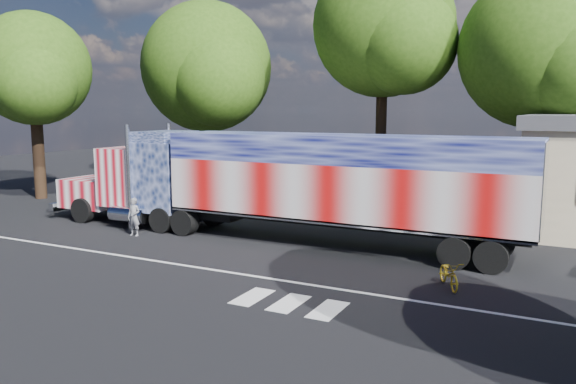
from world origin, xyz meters
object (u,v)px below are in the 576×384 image
at_px(coach_bus, 299,173).
at_px(tree_nw_a, 208,68).
at_px(tree_w_a, 34,70).
at_px(semi_truck, 279,182).
at_px(tree_n_mid, 385,27).
at_px(tree_ne_a, 543,50).
at_px(woman, 134,217).
at_px(bicycle, 449,274).

xyz_separation_m(coach_bus, tree_nw_a, (-10.38, 6.06, 6.66)).
xyz_separation_m(coach_bus, tree_w_a, (-15.17, -5.11, 5.97)).
bearing_deg(tree_w_a, semi_truck, -9.64).
bearing_deg(tree_n_mid, tree_nw_a, -177.78).
xyz_separation_m(tree_ne_a, tree_nw_a, (-22.44, 0.33, -0.19)).
distance_m(semi_truck, tree_nw_a, 20.52).
xyz_separation_m(semi_truck, woman, (-5.93, -2.27, -1.63)).
bearing_deg(semi_truck, coach_bus, 110.50).
relative_size(tree_w_a, tree_n_mid, 0.74).
height_order(semi_truck, bicycle, semi_truck).
distance_m(bicycle, tree_ne_a, 19.24).
distance_m(bicycle, tree_w_a, 27.74).
bearing_deg(tree_ne_a, woman, -132.62).
bearing_deg(semi_truck, tree_w_a, 170.36).
relative_size(woman, tree_n_mid, 0.11).
height_order(bicycle, tree_ne_a, tree_ne_a).
distance_m(semi_truck, bicycle, 8.66).
distance_m(coach_bus, tree_ne_a, 15.00).
xyz_separation_m(semi_truck, tree_ne_a, (8.99, 13.94, 6.21)).
distance_m(bicycle, tree_nw_a, 28.71).
xyz_separation_m(tree_w_a, tree_nw_a, (4.79, 11.17, 0.69)).
bearing_deg(tree_nw_a, tree_w_a, -113.20).
bearing_deg(tree_n_mid, bicycle, -66.46).
distance_m(woman, bicycle, 13.68).
xyz_separation_m(woman, tree_nw_a, (-7.52, 16.54, 7.66)).
relative_size(semi_truck, bicycle, 13.65).
xyz_separation_m(semi_truck, bicycle, (7.70, -3.39, -2.03)).
distance_m(tree_w_a, tree_nw_a, 12.18).
relative_size(semi_truck, tree_n_mid, 1.48).
distance_m(coach_bus, bicycle, 15.89).
relative_size(semi_truck, woman, 13.51).
bearing_deg(tree_ne_a, tree_n_mid, 174.76).
bearing_deg(tree_n_mid, tree_ne_a, -5.24).
xyz_separation_m(tree_n_mid, tree_ne_a, (9.21, -0.85, -1.92)).
relative_size(woman, tree_ne_a, 0.13).
bearing_deg(coach_bus, tree_ne_a, 25.43).
height_order(coach_bus, tree_w_a, tree_w_a).
bearing_deg(tree_nw_a, tree_ne_a, -0.85).
xyz_separation_m(bicycle, tree_w_a, (-25.94, 6.49, 7.37)).
distance_m(tree_w_a, tree_ne_a, 29.32).
height_order(tree_w_a, tree_ne_a, tree_ne_a).
relative_size(woman, bicycle, 1.01).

